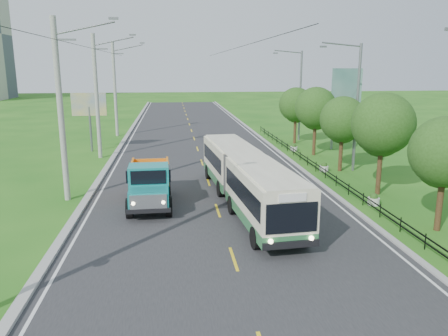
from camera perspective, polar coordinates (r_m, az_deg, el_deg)
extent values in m
plane|color=#1F5D16|center=(17.55, 1.27, -11.82)|extent=(240.00, 240.00, 0.00)
cube|color=#28282B|center=(36.58, -3.12, 1.38)|extent=(14.00, 120.00, 0.02)
cube|color=#9E9E99|center=(36.83, -14.37, 1.17)|extent=(0.40, 120.00, 0.15)
cube|color=#9E9E99|center=(37.70, 7.79, 1.69)|extent=(0.30, 120.00, 0.10)
cube|color=silver|center=(36.77, -13.52, 1.12)|extent=(0.12, 120.00, 0.00)
cube|color=silver|center=(37.58, 7.05, 1.63)|extent=(0.12, 120.00, 0.00)
cube|color=yellow|center=(17.54, 1.27, -11.75)|extent=(0.12, 2.20, 0.00)
cube|color=black|center=(32.27, 11.92, 0.07)|extent=(0.04, 40.00, 0.60)
cylinder|color=gray|center=(25.60, -20.57, 6.88)|extent=(0.32, 0.32, 10.00)
cube|color=slate|center=(25.42, -20.13, 15.48)|extent=(1.20, 0.10, 0.10)
cube|color=slate|center=(25.07, -14.24, 18.43)|extent=(0.50, 0.18, 0.12)
cylinder|color=gray|center=(37.33, -16.30, 8.85)|extent=(0.32, 0.32, 10.00)
cube|color=slate|center=(37.21, -15.89, 14.73)|extent=(1.20, 0.10, 0.10)
cube|color=slate|center=(36.97, -11.85, 16.67)|extent=(0.50, 0.18, 0.12)
cylinder|color=gray|center=(49.19, -14.06, 9.86)|extent=(0.32, 0.32, 10.00)
cube|color=slate|center=(49.10, -13.71, 14.32)|extent=(1.20, 0.10, 0.10)
cube|color=slate|center=(48.92, -10.64, 15.76)|extent=(0.50, 0.18, 0.12)
cylinder|color=#382314|center=(22.26, 26.39, -3.71)|extent=(0.28, 0.28, 2.97)
sphere|color=#214714|center=(21.78, 26.97, 1.92)|extent=(3.18, 3.18, 3.18)
sphere|color=#214714|center=(22.41, 26.53, 0.58)|extent=(2.33, 2.33, 2.33)
cylinder|color=#382314|center=(27.25, 19.65, 0.19)|extent=(0.28, 0.28, 3.36)
sphere|color=#214714|center=(26.84, 20.06, 5.44)|extent=(3.60, 3.60, 3.60)
sphere|color=#214714|center=(27.46, 19.85, 4.10)|extent=(2.64, 2.64, 2.64)
cylinder|color=#382314|center=(32.65, 15.02, 2.22)|extent=(0.28, 0.28, 3.02)
sphere|color=#214714|center=(32.32, 15.25, 6.18)|extent=(3.24, 3.24, 3.24)
sphere|color=#214714|center=(32.93, 15.19, 5.16)|extent=(2.38, 2.38, 2.38)
cylinder|color=#382314|center=(38.18, 11.73, 4.08)|extent=(0.28, 0.28, 3.25)
sphere|color=#214714|center=(37.89, 11.90, 7.72)|extent=(3.48, 3.48, 3.48)
sphere|color=#214714|center=(38.49, 11.90, 6.76)|extent=(2.55, 2.55, 2.55)
cylinder|color=#382314|center=(43.86, 9.26, 5.20)|extent=(0.28, 0.28, 3.08)
sphere|color=#214714|center=(43.61, 9.37, 8.21)|extent=(3.30, 3.30, 3.30)
sphere|color=#214714|center=(44.21, 9.41, 7.41)|extent=(2.42, 2.42, 2.42)
cylinder|color=slate|center=(32.63, 16.97, 7.40)|extent=(0.20, 0.20, 9.00)
cylinder|color=slate|center=(32.01, 15.13, 15.32)|extent=(2.80, 0.10, 0.34)
cube|color=slate|center=(31.55, 12.84, 15.20)|extent=(0.45, 0.16, 0.12)
cylinder|color=slate|center=(45.76, 9.93, 9.22)|extent=(0.20, 0.20, 9.00)
cylinder|color=slate|center=(45.32, 8.39, 14.81)|extent=(2.80, 0.10, 0.34)
cube|color=slate|center=(45.00, 6.73, 14.68)|extent=(0.45, 0.16, 0.12)
cylinder|color=silver|center=(25.36, 18.94, -4.14)|extent=(0.64, 0.64, 0.40)
sphere|color=#214714|center=(25.29, 18.98, -3.60)|extent=(0.44, 0.44, 0.44)
cylinder|color=silver|center=(32.49, 12.91, -0.08)|extent=(0.64, 0.64, 0.40)
sphere|color=#214714|center=(32.43, 12.94, 0.35)|extent=(0.44, 0.44, 0.44)
cylinder|color=silver|center=(39.94, 9.10, 2.50)|extent=(0.64, 0.64, 0.40)
sphere|color=#214714|center=(39.90, 9.11, 2.85)|extent=(0.44, 0.44, 0.44)
cylinder|color=slate|center=(40.77, -17.03, 4.87)|extent=(0.20, 0.20, 4.00)
cube|color=yellow|center=(40.54, -17.24, 7.95)|extent=(3.00, 0.15, 2.00)
cylinder|color=slate|center=(36.64, 16.75, 4.82)|extent=(0.24, 0.24, 5.00)
cylinder|color=slate|center=(41.23, 14.01, 5.84)|extent=(0.24, 0.24, 5.00)
cube|color=#144C47|center=(38.65, 15.59, 10.21)|extent=(0.20, 6.00, 3.00)
cube|color=#2A6A3B|center=(20.48, 5.38, -5.95)|extent=(2.87, 7.10, 0.51)
cube|color=beige|center=(20.14, 5.44, -2.86)|extent=(2.87, 7.10, 1.78)
cube|color=black|center=(20.13, 5.44, -2.84)|extent=(2.86, 6.55, 0.88)
cube|color=#2A6A3B|center=(27.57, 0.80, -0.92)|extent=(2.83, 6.64, 0.51)
cube|color=beige|center=(27.31, 0.81, 1.42)|extent=(2.83, 6.64, 1.78)
cube|color=black|center=(27.31, 0.81, 1.44)|extent=(2.83, 6.09, 0.88)
cube|color=#4C4C4C|center=(23.86, 2.70, -0.93)|extent=(2.24, 1.10, 2.20)
cube|color=black|center=(17.04, 8.85, -6.48)|extent=(2.08, 0.23, 1.20)
cylinder|color=black|center=(18.34, 4.17, -9.09)|extent=(0.37, 0.98, 0.96)
cylinder|color=black|center=(18.98, 10.33, -8.49)|extent=(0.37, 0.98, 0.96)
cylinder|color=black|center=(22.47, 1.06, -4.85)|extent=(0.37, 0.98, 0.96)
cylinder|color=black|center=(22.99, 6.16, -4.50)|extent=(0.37, 0.98, 0.96)
cylinder|color=black|center=(25.41, -0.48, -2.72)|extent=(0.37, 0.98, 0.96)
cylinder|color=black|center=(25.88, 4.07, -2.46)|extent=(0.37, 0.98, 0.96)
cylinder|color=black|center=(29.47, -2.07, -0.52)|extent=(0.37, 0.98, 0.96)
cylinder|color=black|center=(29.87, 1.89, -0.33)|extent=(0.37, 0.98, 0.96)
cube|color=teal|center=(21.98, -9.80, -3.97)|extent=(1.98, 1.35, 0.93)
cube|color=teal|center=(23.19, -9.76, -1.87)|extent=(2.08, 1.53, 1.86)
cube|color=black|center=(23.08, -9.80, -0.75)|extent=(2.28, 1.26, 0.65)
cube|color=black|center=(24.15, -9.64, -3.45)|extent=(1.06, 5.60, 0.23)
cube|color=orange|center=(25.44, -9.63, -0.44)|extent=(2.20, 2.84, 1.21)
cylinder|color=black|center=(22.36, -12.25, -5.15)|extent=(0.35, 1.03, 1.02)
cylinder|color=black|center=(22.29, -7.22, -5.01)|extent=(0.35, 1.03, 1.02)
cylinder|color=black|center=(25.92, -11.70, -2.61)|extent=(0.35, 1.03, 1.02)
cylinder|color=black|center=(25.86, -7.37, -2.48)|extent=(0.35, 1.03, 1.02)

